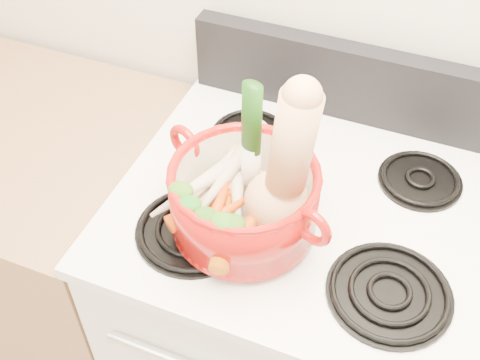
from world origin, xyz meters
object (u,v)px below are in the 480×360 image
at_px(squash, 279,161).
at_px(dutch_oven, 244,199).
at_px(leek, 251,141).
at_px(stove_body, 296,329).

bearing_deg(squash, dutch_oven, 178.44).
bearing_deg(squash, leek, 135.25).
relative_size(dutch_oven, squash, 0.91).
height_order(dutch_oven, squash, squash).
bearing_deg(stove_body, leek, -152.46).
xyz_separation_m(stove_body, squash, (-0.04, -0.11, 0.69)).
distance_m(stove_body, dutch_oven, 0.60).
bearing_deg(dutch_oven, squash, 29.12).
height_order(stove_body, dutch_oven, dutch_oven).
relative_size(stove_body, squash, 3.06).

